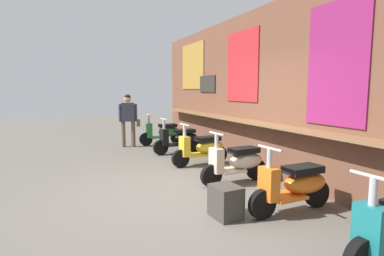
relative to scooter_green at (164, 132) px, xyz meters
The scene contains 9 objects.
ground_plane 4.60m from the scooter_green, 13.66° to the right, with size 33.43×33.43×0.00m, color #605B54.
market_stall_facade 4.73m from the scooter_green, 11.86° to the left, with size 11.94×0.61×3.38m.
scooter_green is the anchor object (origin of this frame).
scooter_black 1.44m from the scooter_green, ahead, with size 0.48×1.40×0.97m.
scooter_yellow 2.90m from the scooter_green, ahead, with size 0.49×1.40×0.97m.
scooter_cream 4.41m from the scooter_green, ahead, with size 0.49×1.40×0.97m.
scooter_orange 5.94m from the scooter_green, ahead, with size 0.46×1.40×0.97m.
shopper_with_handbag 1.23m from the scooter_green, 92.69° to the right, with size 0.31×0.65×1.58m.
merchandise_crate 5.82m from the scooter_green, ahead, with size 0.42×0.33×0.44m, color #3D3833.
Camera 1 is at (4.83, -1.94, 1.72)m, focal length 29.25 mm.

